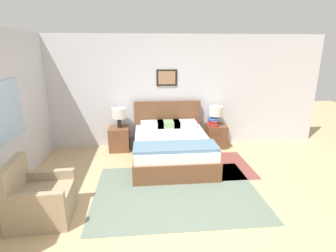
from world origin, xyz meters
TOP-DOWN VIEW (x-y plane):
  - ground_plane at (0.00, 0.00)m, footprint 16.00×16.00m
  - wall_back at (0.00, 3.16)m, footprint 7.64×0.09m
  - wall_left at (-2.65, 1.54)m, footprint 0.08×5.53m
  - area_rug_main at (0.05, 0.84)m, footprint 2.69×1.99m
  - area_rug_bedside at (1.19, 1.79)m, footprint 0.91×1.31m
  - bed at (0.11, 2.11)m, footprint 1.57×1.99m
  - armchair at (-1.92, 0.34)m, footprint 0.81×0.80m
  - nightstand_near_window at (-1.03, 2.85)m, footprint 0.45×0.49m
  - nightstand_by_door at (1.25, 2.85)m, footprint 0.45×0.49m
  - table_lamp_near_window at (-1.01, 2.87)m, footprint 0.32×0.32m
  - table_lamp_by_door at (1.24, 2.87)m, footprint 0.32×0.32m
  - book_thick_bottom at (1.15, 2.80)m, footprint 0.23×0.31m
  - book_hardcover_middle at (1.15, 2.80)m, footprint 0.22×0.29m
  - book_novel_upper at (1.15, 2.80)m, footprint 0.18×0.22m
  - book_slim_near_top at (1.15, 2.80)m, footprint 0.15×0.25m
  - book_paperback_top at (1.15, 2.80)m, footprint 0.21×0.26m

SIDE VIEW (x-z plane):
  - ground_plane at x=0.00m, z-range 0.00..0.00m
  - area_rug_main at x=0.05m, z-range 0.00..0.01m
  - area_rug_bedside at x=1.19m, z-range 0.00..0.01m
  - nightstand_near_window at x=-1.03m, z-range 0.00..0.54m
  - nightstand_by_door at x=1.25m, z-range 0.00..0.54m
  - armchair at x=-1.92m, z-range -0.14..0.72m
  - bed at x=0.11m, z-range -0.25..0.85m
  - book_thick_bottom at x=1.15m, z-range 0.54..0.58m
  - book_hardcover_middle at x=1.15m, z-range 0.58..0.61m
  - book_novel_upper at x=1.15m, z-range 0.61..0.64m
  - book_slim_near_top at x=1.15m, z-range 0.64..0.68m
  - book_paperback_top at x=1.15m, z-range 0.68..0.72m
  - table_lamp_near_window at x=-1.01m, z-range 0.64..1.08m
  - table_lamp_by_door at x=1.24m, z-range 0.64..1.08m
  - wall_left at x=-2.65m, z-range 0.00..2.60m
  - wall_back at x=0.00m, z-range 0.00..2.60m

